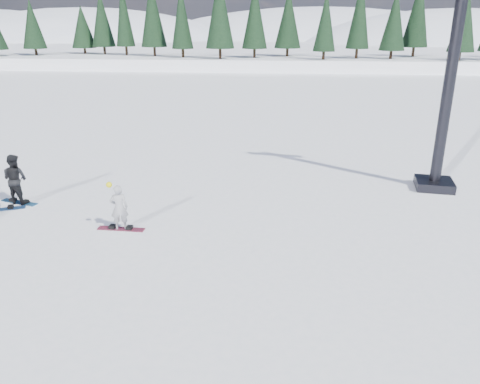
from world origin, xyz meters
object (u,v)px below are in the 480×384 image
at_px(snowboarder_woman, 119,207).
at_px(snowboard_loose_c, 2,209).
at_px(snowboarder_man, 15,179).
at_px(lift_tower, 448,92).

height_order(snowboarder_woman, snowboard_loose_c, snowboarder_woman).
bearing_deg(snowboarder_woman, snowboard_loose_c, -31.27).
distance_m(snowboarder_man, snowboard_loose_c, 1.16).
relative_size(snowboarder_woman, snowboarder_man, 0.90).
bearing_deg(snowboarder_man, snowboarder_woman, 168.64).
bearing_deg(snowboard_loose_c, snowboarder_woman, -37.98).
xyz_separation_m(snowboarder_woman, snowboard_loose_c, (-4.67, 1.20, -0.74)).
relative_size(snowboarder_man, snowboard_loose_c, 1.21).
relative_size(lift_tower, snowboard_loose_c, 6.13).
bearing_deg(lift_tower, snowboarder_man, -161.08).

